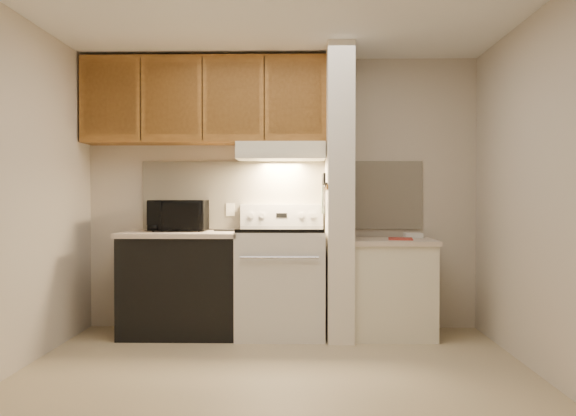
{
  "coord_description": "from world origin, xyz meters",
  "views": [
    {
      "loc": [
        0.18,
        -4.18,
        1.21
      ],
      "look_at": [
        0.07,
        0.75,
        1.13
      ],
      "focal_mm": 38.0,
      "sensor_mm": 36.0,
      "label": 1
    }
  ],
  "objects": [
    {
      "name": "range_knob_right_inner",
      "position": [
        0.18,
        1.4,
        1.05
      ],
      "size": [
        0.05,
        0.02,
        0.05
      ],
      "primitive_type": "cylinder",
      "rotation": [
        1.57,
        0.0,
        0.0
      ],
      "color": "silver",
      "rests_on": "range_backguard"
    },
    {
      "name": "knife_strip",
      "position": [
        0.39,
        1.1,
        1.32
      ],
      "size": [
        0.02,
        0.42,
        0.04
      ],
      "primitive_type": "cube",
      "color": "black",
      "rests_on": "partition_pillar"
    },
    {
      "name": "wall_left",
      "position": [
        -1.8,
        0.0,
        1.25
      ],
      "size": [
        0.02,
        3.0,
        2.5
      ],
      "primitive_type": "cube",
      "color": "beige",
      "rests_on": "floor"
    },
    {
      "name": "knife_blade_b",
      "position": [
        0.38,
        1.02,
        1.21
      ],
      "size": [
        0.01,
        0.04,
        0.18
      ],
      "primitive_type": "cube",
      "color": "silver",
      "rests_on": "knife_strip"
    },
    {
      "name": "knife_blade_c",
      "position": [
        0.38,
        1.09,
        1.2
      ],
      "size": [
        0.01,
        0.04,
        0.2
      ],
      "primitive_type": "cube",
      "color": "silver",
      "rests_on": "knife_strip"
    },
    {
      "name": "range_hood",
      "position": [
        0.0,
        1.28,
        1.62
      ],
      "size": [
        0.78,
        0.44,
        0.15
      ],
      "primitive_type": "cube",
      "color": "#EBE5C9",
      "rests_on": "upper_cabinets"
    },
    {
      "name": "range_knob_left_inner",
      "position": [
        -0.18,
        1.4,
        1.05
      ],
      "size": [
        0.05,
        0.02,
        0.05
      ],
      "primitive_type": "cylinder",
      "rotation": [
        1.57,
        0.0,
        0.0
      ],
      "color": "silver",
      "rests_on": "range_backguard"
    },
    {
      "name": "teal_jar",
      "position": [
        -0.83,
        1.39,
        0.96
      ],
      "size": [
        0.11,
        0.11,
        0.1
      ],
      "primitive_type": "cylinder",
      "rotation": [
        0.0,
        0.0,
        -0.23
      ],
      "color": "#1D5B58",
      "rests_on": "left_countertop"
    },
    {
      "name": "oven_window",
      "position": [
        0.0,
        0.84,
        0.5
      ],
      "size": [
        0.5,
        0.01,
        0.3
      ],
      "primitive_type": "cube",
      "color": "black",
      "rests_on": "range_body"
    },
    {
      "name": "oven_handle",
      "position": [
        0.0,
        0.8,
        0.72
      ],
      "size": [
        0.65,
        0.02,
        0.02
      ],
      "primitive_type": "cylinder",
      "rotation": [
        0.0,
        1.57,
        0.0
      ],
      "color": "silver",
      "rests_on": "range_body"
    },
    {
      "name": "backsplash",
      "position": [
        0.0,
        1.49,
        1.24
      ],
      "size": [
        2.6,
        0.02,
        0.63
      ],
      "primitive_type": "cube",
      "color": "#F4E8CA",
      "rests_on": "wall_back"
    },
    {
      "name": "floor",
      "position": [
        0.0,
        0.0,
        0.0
      ],
      "size": [
        3.6,
        3.6,
        0.0
      ],
      "primitive_type": "plane",
      "color": "tan",
      "rests_on": "ground"
    },
    {
      "name": "cooktop",
      "position": [
        0.0,
        1.16,
        0.94
      ],
      "size": [
        0.74,
        0.64,
        0.03
      ],
      "primitive_type": "cube",
      "color": "black",
      "rests_on": "range_body"
    },
    {
      "name": "ceiling",
      "position": [
        0.0,
        0.0,
        2.5
      ],
      "size": [
        3.6,
        3.6,
        0.0
      ],
      "primitive_type": "plane",
      "rotation": [
        3.14,
        0.0,
        0.0
      ],
      "color": "white",
      "rests_on": "wall_back"
    },
    {
      "name": "spoon_rest",
      "position": [
        -0.48,
        1.28,
        0.92
      ],
      "size": [
        0.25,
        0.13,
        0.02
      ],
      "primitive_type": "cube",
      "rotation": [
        0.0,
        0.0,
        -0.24
      ],
      "color": "black",
      "rests_on": "left_countertop"
    },
    {
      "name": "wall_back",
      "position": [
        0.0,
        1.5,
        1.25
      ],
      "size": [
        3.6,
        2.5,
        0.02
      ],
      "primitive_type": "cube",
      "rotation": [
        1.57,
        0.0,
        0.0
      ],
      "color": "beige",
      "rests_on": "floor"
    },
    {
      "name": "knife_handle_a",
      "position": [
        0.38,
        0.95,
        1.37
      ],
      "size": [
        0.02,
        0.02,
        0.1
      ],
      "primitive_type": "cylinder",
      "color": "black",
      "rests_on": "knife_strip"
    },
    {
      "name": "partition_pillar",
      "position": [
        0.51,
        1.15,
        1.25
      ],
      "size": [
        0.22,
        0.7,
        2.5
      ],
      "primitive_type": "cube",
      "color": "white",
      "rests_on": "floor"
    },
    {
      "name": "range_knob_right_outer",
      "position": [
        0.28,
        1.4,
        1.05
      ],
      "size": [
        0.05,
        0.02,
        0.05
      ],
      "primitive_type": "cylinder",
      "rotation": [
        1.57,
        0.0,
        0.0
      ],
      "color": "silver",
      "rests_on": "range_backguard"
    },
    {
      "name": "knife_handle_b",
      "position": [
        0.38,
        1.03,
        1.37
      ],
      "size": [
        0.02,
        0.02,
        0.1
      ],
      "primitive_type": "cylinder",
      "color": "black",
      "rests_on": "knife_strip"
    },
    {
      "name": "cab_door_d",
      "position": [
        0.13,
        1.17,
        2.08
      ],
      "size": [
        0.46,
        0.01,
        0.63
      ],
      "primitive_type": "cube",
      "color": "#955E26",
      "rests_on": "upper_cabinets"
    },
    {
      "name": "hood_lip",
      "position": [
        0.0,
        1.07,
        1.58
      ],
      "size": [
        0.78,
        0.04,
        0.06
      ],
      "primitive_type": "cube",
      "color": "#EBE5C9",
      "rests_on": "range_hood"
    },
    {
      "name": "cab_door_a",
      "position": [
        -1.51,
        1.17,
        2.08
      ],
      "size": [
        0.46,
        0.01,
        0.63
      ],
      "primitive_type": "cube",
      "color": "#955E26",
      "rests_on": "upper_cabinets"
    },
    {
      "name": "knife_handle_c",
      "position": [
        0.38,
        1.1,
        1.37
      ],
      "size": [
        0.02,
        0.02,
        0.1
      ],
      "primitive_type": "cylinder",
      "color": "black",
      "rests_on": "knife_strip"
    },
    {
      "name": "cab_door_b",
      "position": [
        -0.96,
        1.17,
        2.08
      ],
      "size": [
        0.46,
        0.01,
        0.63
      ],
      "primitive_type": "cube",
      "color": "#955E26",
      "rests_on": "upper_cabinets"
    },
    {
      "name": "range_body",
      "position": [
        0.0,
        1.16,
        0.46
      ],
      "size": [
        0.76,
        0.65,
        0.92
      ],
      "primitive_type": "cube",
      "color": "silver",
      "rests_on": "floor"
    },
    {
      "name": "dishwasher_front",
      "position": [
        -0.88,
        1.17,
        0.43
      ],
      "size": [
        1.0,
        0.63,
        0.87
      ],
      "primitive_type": "cube",
      "color": "black",
      "rests_on": "floor"
    },
    {
      "name": "cab_gap_b",
      "position": [
        -0.69,
        1.16,
        2.08
      ],
      "size": [
        0.01,
        0.01,
        0.73
      ],
      "primitive_type": "cube",
      "color": "black",
      "rests_on": "upper_cabinets"
    },
    {
      "name": "wall_right",
      "position": [
        1.8,
        0.0,
        1.25
      ],
      "size": [
        0.02,
        3.0,
        2.5
      ],
      "primitive_type": "cube",
      "color": "beige",
      "rests_on": "floor"
    },
    {
      "name": "knife_handle_d",
      "position": [
        0.38,
        1.17,
        1.37
      ],
      "size": [
        0.02,
        0.02,
        0.1
      ],
      "primitive_type": "cylinder",
      "color": "black",
      "rests_on": "knife_strip"
    },
    {
      "name": "cab_door_c",
      "position": [
        -0.42,
        1.17,
        2.08
      ],
      "size": [
        0.46,
        0.01,
        0.63
      ],
      "primitive_type": "cube",
      "color": "#955E26",
      "rests_on": "upper_cabinets"
    },
    {
      "name": "pillar_trim",
      "position": [
        0.39,
        1.15,
        1.3
      ],
      "size": [
        0.01,
        0.7,
        0.04
      ],
      "primitive_type": "cube",
      "color": "#955E26",
      "rests_on": "partition_pillar"
    },
    {
      "name": "upper_cabinets",
      "position": [
        -0.69,
        1.32,
        2.08
      ],
      "size": [
        2.18,
        0.33,
        0.77
      ],
      "primitive_type": "cube",
      "color": "#955E26",
      "rests_on": "wall_back"
    },
    {
      "name": "cab_gap_a",
      "position": [
        -1.23,
        1.16,
        2.08
      ],
      "size": [
        0.01,
        0.01,
        0.73
      ],
      "primitive_type": "cube",
      "color": "black",
      "rests_on": "upper_cabinets"
    },
    {
      "name": "right_countertop",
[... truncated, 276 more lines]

